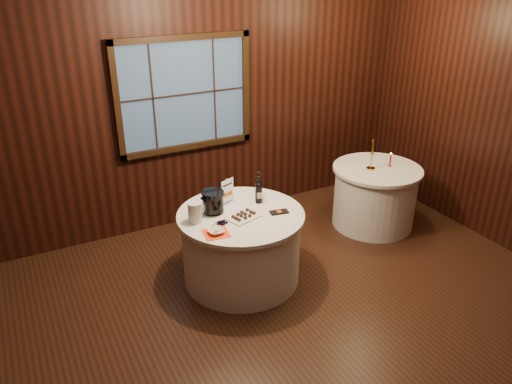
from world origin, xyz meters
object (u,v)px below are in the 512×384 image
sign_stand (227,195)px  glass_pitcher (195,212)px  port_bottle_left (259,191)px  ice_bucket (213,202)px  chocolate_box (279,212)px  red_candle (390,161)px  side_table (375,196)px  port_bottle_right (259,188)px  cracker_bowl (216,231)px  brass_candlestick (372,158)px  chocolate_plate (244,216)px  main_table (241,246)px  grape_bunch (222,223)px

sign_stand → glass_pitcher: (-0.44, -0.23, 0.01)m
port_bottle_left → ice_bucket: bearing=-166.4°
port_bottle_left → chocolate_box: size_ratio=1.60×
chocolate_box → red_candle: (1.80, 0.42, 0.07)m
side_table → port_bottle_right: port_bottle_right is taller
cracker_bowl → brass_candlestick: bearing=13.8°
chocolate_plate → sign_stand: bearing=91.1°
port_bottle_right → ice_bucket: size_ratio=1.36×
glass_pitcher → cracker_bowl: 0.32m
port_bottle_right → cracker_bowl: (-0.68, -0.45, -0.11)m
chocolate_box → brass_candlestick: size_ratio=0.48×
chocolate_plate → chocolate_box: chocolate_plate is taller
port_bottle_right → cracker_bowl: 0.82m
side_table → brass_candlestick: brass_candlestick is taller
port_bottle_left → chocolate_box: (0.07, -0.30, -0.12)m
sign_stand → red_candle: bearing=-22.7°
sign_stand → port_bottle_left: (0.30, -0.14, 0.03)m
glass_pitcher → red_candle: bearing=-10.3°
ice_bucket → red_candle: ice_bucket is taller
main_table → grape_bunch: bearing=-154.9°
glass_pitcher → chocolate_plate: bearing=-33.2°
chocolate_plate → main_table: bearing=81.7°
main_table → side_table: bearing=8.5°
sign_stand → glass_pitcher: size_ratio=1.32×
ice_bucket → grape_bunch: ice_bucket is taller
side_table → port_bottle_left: port_bottle_left is taller
chocolate_plate → chocolate_box: bearing=-10.1°
side_table → red_candle: 0.48m
sign_stand → grape_bunch: bearing=-143.4°
port_bottle_left → glass_pitcher: size_ratio=1.42×
port_bottle_left → red_candle: bearing=18.4°
main_table → port_bottle_left: (0.28, 0.13, 0.51)m
chocolate_box → red_candle: size_ratio=1.01×
ice_bucket → grape_bunch: size_ratio=1.30×
main_table → side_table: same height
ice_bucket → chocolate_box: ice_bucket is taller
ice_bucket → cracker_bowl: ice_bucket is taller
side_table → brass_candlestick: size_ratio=2.79×
chocolate_plate → red_candle: 2.19m
grape_bunch → cracker_bowl: same height
main_table → brass_candlestick: brass_candlestick is taller
cracker_bowl → red_candle: bearing=11.5°
port_bottle_left → port_bottle_right: size_ratio=0.94×
port_bottle_left → ice_bucket: 0.51m
chocolate_box → cracker_bowl: (-0.72, -0.09, 0.02)m
cracker_bowl → red_candle: red_candle is taller
sign_stand → port_bottle_left: port_bottle_left is taller
chocolate_plate → brass_candlestick: (1.91, 0.40, 0.12)m
red_candle → sign_stand: bearing=179.6°
main_table → ice_bucket: size_ratio=5.53×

